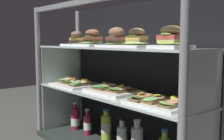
# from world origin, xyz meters

# --- Properties ---
(case_frame) EXTENTS (1.38, 0.41, 1.00)m
(case_frame) POSITION_xyz_m (0.00, 0.10, 0.55)
(case_frame) COLOR gray
(case_frame) RESTS_ON ground
(riser_lower_tier) EXTENTS (1.30, 0.33, 0.36)m
(riser_lower_tier) POSITION_xyz_m (0.00, 0.00, 0.23)
(riser_lower_tier) COLOR silver
(riser_lower_tier) RESTS_ON case_base_deck
(shelf_lower_glass) EXTENTS (1.32, 0.35, 0.01)m
(shelf_lower_glass) POSITION_xyz_m (0.00, 0.00, 0.41)
(shelf_lower_glass) COLOR silver
(shelf_lower_glass) RESTS_ON riser_lower_tier
(riser_upper_tier) EXTENTS (1.30, 0.33, 0.28)m
(riser_upper_tier) POSITION_xyz_m (0.00, 0.00, 0.56)
(riser_upper_tier) COLOR silver
(riser_upper_tier) RESTS_ON shelf_lower_glass
(shelf_upper_glass) EXTENTS (1.32, 0.35, 0.01)m
(shelf_upper_glass) POSITION_xyz_m (0.00, 0.00, 0.71)
(shelf_upper_glass) COLOR silver
(shelf_upper_glass) RESTS_ON riser_upper_tier
(plated_roll_sandwich_right_of_center) EXTENTS (0.18, 0.18, 0.11)m
(plated_roll_sandwich_right_of_center) POSITION_xyz_m (-0.47, 0.04, 0.76)
(plated_roll_sandwich_right_of_center) COLOR white
(plated_roll_sandwich_right_of_center) RESTS_ON shelf_upper_glass
(plated_roll_sandwich_far_right) EXTENTS (0.20, 0.20, 0.12)m
(plated_roll_sandwich_far_right) POSITION_xyz_m (-0.22, 0.01, 0.76)
(plated_roll_sandwich_far_right) COLOR white
(plated_roll_sandwich_far_right) RESTS_ON shelf_upper_glass
(plated_roll_sandwich_near_right_corner) EXTENTS (0.20, 0.20, 0.12)m
(plated_roll_sandwich_near_right_corner) POSITION_xyz_m (0.01, 0.03, 0.76)
(plated_roll_sandwich_near_right_corner) COLOR white
(plated_roll_sandwich_near_right_corner) RESTS_ON shelf_upper_glass
(plated_roll_sandwich_mid_left) EXTENTS (0.19, 0.19, 0.11)m
(plated_roll_sandwich_mid_left) POSITION_xyz_m (0.23, -0.02, 0.75)
(plated_roll_sandwich_mid_left) COLOR white
(plated_roll_sandwich_mid_left) RESTS_ON shelf_upper_glass
(plated_roll_sandwich_left_of_center) EXTENTS (0.17, 0.17, 0.11)m
(plated_roll_sandwich_left_of_center) POSITION_xyz_m (0.48, -0.03, 0.76)
(plated_roll_sandwich_left_of_center) COLOR white
(plated_roll_sandwich_left_of_center) RESTS_ON shelf_upper_glass
(open_sandwich_tray_mid_left) EXTENTS (0.34, 0.25, 0.06)m
(open_sandwich_tray_mid_left) POSITION_xyz_m (-0.40, -0.03, 0.44)
(open_sandwich_tray_mid_left) COLOR white
(open_sandwich_tray_mid_left) RESTS_ON shelf_lower_glass
(open_sandwich_tray_left_of_center) EXTENTS (0.34, 0.25, 0.06)m
(open_sandwich_tray_left_of_center) POSITION_xyz_m (-0.01, 0.01, 0.44)
(open_sandwich_tray_left_of_center) COLOR white
(open_sandwich_tray_left_of_center) RESTS_ON shelf_lower_glass
(open_sandwich_tray_far_left) EXTENTS (0.34, 0.25, 0.06)m
(open_sandwich_tray_far_left) POSITION_xyz_m (0.40, -0.03, 0.44)
(open_sandwich_tray_far_left) COLOR white
(open_sandwich_tray_far_left) RESTS_ON shelf_lower_glass
(juice_bottle_front_left_end) EXTENTS (0.07, 0.07, 0.22)m
(juice_bottle_front_left_end) POSITION_xyz_m (-0.50, 0.04, 0.13)
(juice_bottle_front_left_end) COLOR #981E4A
(juice_bottle_front_left_end) RESTS_ON case_base_deck
(juice_bottle_back_right) EXTENTS (0.06, 0.06, 0.20)m
(juice_bottle_back_right) POSITION_xyz_m (-0.33, 0.04, 0.12)
(juice_bottle_back_right) COLOR #9E2044
(juice_bottle_back_right) RESTS_ON case_base_deck
(juice_bottle_front_second) EXTENTS (0.07, 0.07, 0.22)m
(juice_bottle_front_second) POSITION_xyz_m (-0.14, 0.07, 0.14)
(juice_bottle_front_second) COLOR #B4D245
(juice_bottle_front_second) RESTS_ON case_base_deck
(juice_bottle_front_middle) EXTENTS (0.07, 0.07, 0.20)m
(juice_bottle_front_middle) POSITION_xyz_m (0.03, 0.06, 0.12)
(juice_bottle_front_middle) COLOR white
(juice_bottle_front_middle) RESTS_ON case_base_deck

